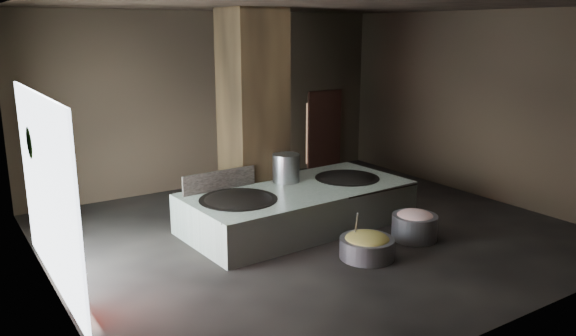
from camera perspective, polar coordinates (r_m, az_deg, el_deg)
floor at (r=11.64m, az=2.56°, el=-6.74°), size 10.00×9.00×0.10m
ceiling at (r=10.90m, az=2.83°, el=16.52°), size 10.00×9.00×0.10m
back_wall at (r=14.92m, az=-7.66°, el=6.88°), size 10.00×0.10×4.50m
front_wall at (r=7.89m, az=22.41°, el=-0.40°), size 10.00×0.10×4.50m
left_wall at (r=9.10m, az=-24.06°, el=1.24°), size 0.10×9.00×4.50m
right_wall at (r=14.55m, az=19.12°, el=6.05°), size 0.10×9.00×4.50m
pillar at (r=12.46m, az=-3.59°, el=5.58°), size 1.20×1.20×4.50m
hearth_platform at (r=11.86m, az=1.05°, el=-3.94°), size 4.89×2.53×0.83m
platform_cap at (r=11.74m, az=1.06°, el=-2.09°), size 4.68×2.24×0.03m
wok_left at (r=11.00m, az=-5.06°, el=-3.61°), size 1.51×1.51×0.42m
wok_left_rim at (r=10.98m, az=-5.07°, el=-3.26°), size 1.54×1.54×0.05m
wok_right at (r=12.58m, az=6.02°, el=-1.37°), size 1.40×1.40×0.39m
wok_right_rim at (r=12.56m, az=6.03°, el=-1.07°), size 1.43×1.43×0.05m
stock_pot at (r=12.13m, az=-0.20°, el=-0.02°), size 0.58×0.58×0.62m
splash_guard at (r=11.61m, az=-6.97°, el=-1.28°), size 1.66×0.15×0.42m
cook at (r=13.53m, az=-1.47°, el=0.55°), size 0.78×0.65×1.84m
veg_basin at (r=10.41m, az=8.01°, el=-8.04°), size 1.12×1.12×0.37m
veg_fill at (r=10.35m, az=8.04°, el=-7.19°), size 0.82×0.82×0.25m
ladle at (r=10.30m, az=6.89°, el=-6.09°), size 0.24×0.35×0.71m
meat_basin at (r=11.45m, az=12.72°, el=-5.86°), size 1.18×1.18×0.49m
meat_fill at (r=11.38m, az=12.77°, el=-4.89°), size 0.74×0.74×0.28m
doorway_near at (r=15.57m, az=-3.38°, el=2.98°), size 1.18×0.08×2.38m
doorway_near_glow at (r=15.51m, az=-4.35°, el=2.73°), size 0.89×0.04×2.10m
doorway_far at (r=16.87m, az=3.72°, el=3.83°), size 1.18×0.08×2.38m
doorway_far_glow at (r=16.78m, az=2.88°, el=3.62°), size 0.77×0.04×1.81m
left_opening at (r=9.46m, az=-23.28°, el=-2.30°), size 0.04×4.20×3.10m
pavilion_sliver at (r=8.49m, az=-20.70°, el=-9.22°), size 0.05×0.90×1.70m
tree_silhouette at (r=10.40m, az=-24.16°, el=2.42°), size 0.28×1.10×1.10m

